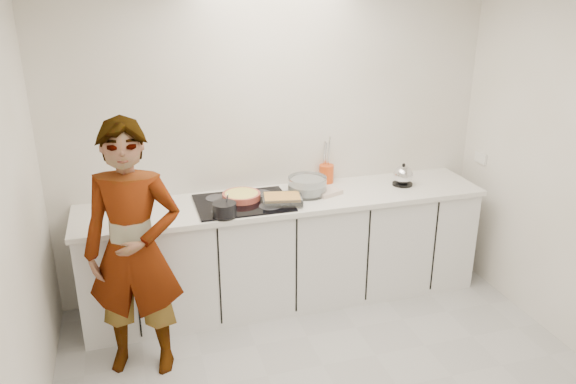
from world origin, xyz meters
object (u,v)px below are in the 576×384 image
object	(u,v)px
kettle	(403,176)
utensil_crock	(326,174)
hob	(243,203)
baking_dish	(282,199)
tart_dish	(241,196)
mixing_bowl	(307,186)
cook	(134,251)
saucepan	(224,209)

from	to	relation	value
kettle	utensil_crock	distance (m)	0.64
hob	kettle	size ratio (longest dim) A/B	3.45
baking_dish	utensil_crock	world-z (taller)	utensil_crock
tart_dish	mixing_bowl	size ratio (longest dim) A/B	0.98
cook	utensil_crock	bearing A→B (deg)	42.08
mixing_bowl	cook	distance (m)	1.50
hob	baking_dish	xyz separation A→B (m)	(0.28, -0.10, 0.04)
hob	baking_dish	world-z (taller)	baking_dish
cook	saucepan	bearing A→B (deg)	40.90
tart_dish	kettle	xyz separation A→B (m)	(1.37, -0.03, 0.04)
saucepan	mixing_bowl	size ratio (longest dim) A/B	0.44
kettle	cook	distance (m)	2.28
tart_dish	saucepan	distance (m)	0.34
utensil_crock	cook	distance (m)	1.82
saucepan	cook	xyz separation A→B (m)	(-0.65, -0.31, -0.10)
baking_dish	kettle	world-z (taller)	kettle
mixing_bowl	utensil_crock	xyz separation A→B (m)	(0.24, 0.22, 0.01)
hob	baking_dish	size ratio (longest dim) A/B	2.12
tart_dish	baking_dish	bearing A→B (deg)	-31.13
baking_dish	mixing_bowl	world-z (taller)	mixing_bowl
tart_dish	kettle	bearing A→B (deg)	-1.44
hob	baking_dish	distance (m)	0.31
saucepan	baking_dish	world-z (taller)	saucepan
kettle	tart_dish	bearing A→B (deg)	178.56
tart_dish	baking_dish	distance (m)	0.33
mixing_bowl	baking_dish	bearing A→B (deg)	-148.11
saucepan	cook	world-z (taller)	cook
tart_dish	cook	size ratio (longest dim) A/B	0.22
hob	mixing_bowl	world-z (taller)	mixing_bowl
hob	utensil_crock	xyz separation A→B (m)	(0.78, 0.28, 0.07)
kettle	mixing_bowl	bearing A→B (deg)	178.40
tart_dish	saucepan	bearing A→B (deg)	-122.89
mixing_bowl	kettle	bearing A→B (deg)	-1.60
hob	kettle	xyz separation A→B (m)	(1.37, 0.03, 0.07)
baking_dish	mixing_bowl	xyz separation A→B (m)	(0.25, 0.16, 0.02)
tart_dish	utensil_crock	xyz separation A→B (m)	(0.78, 0.21, 0.04)
mixing_bowl	kettle	distance (m)	0.84
kettle	cook	size ratio (longest dim) A/B	0.12
kettle	cook	bearing A→B (deg)	-165.69
utensil_crock	kettle	bearing A→B (deg)	-22.66
utensil_crock	cook	size ratio (longest dim) A/B	0.09
hob	saucepan	bearing A→B (deg)	-129.51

